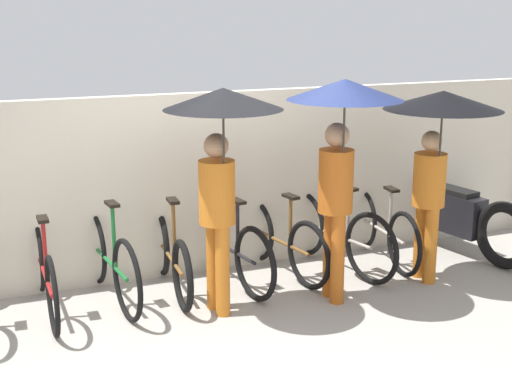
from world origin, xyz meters
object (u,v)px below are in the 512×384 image
object	(u,v)px
parked_bicycle_1	(45,272)
parked_bicycle_3	(171,256)
motorcycle	(452,215)
pedestrian_trailing	(439,128)
parked_bicycle_4	(229,247)
parked_bicycle_6	(335,233)
parked_bicycle_7	(382,228)
pedestrian_leading	(221,139)
parked_bicycle_2	(109,260)
parked_bicycle_5	(280,240)
pedestrian_center	(342,129)

from	to	relation	value
parked_bicycle_1	parked_bicycle_3	bearing A→B (deg)	-88.87
parked_bicycle_1	motorcycle	bearing A→B (deg)	-89.92
pedestrian_trailing	parked_bicycle_4	bearing A→B (deg)	-20.35
parked_bicycle_3	parked_bicycle_6	world-z (taller)	parked_bicycle_6
parked_bicycle_3	pedestrian_trailing	size ratio (longest dim) A/B	0.85
parked_bicycle_4	parked_bicycle_7	xyz separation A→B (m)	(1.77, 0.02, -0.01)
parked_bicycle_1	pedestrian_leading	distance (m)	2.03
parked_bicycle_4	pedestrian_trailing	xyz separation A→B (m)	(1.87, -0.75, 1.19)
parked_bicycle_3	parked_bicycle_4	xyz separation A→B (m)	(0.59, -0.02, 0.02)
parked_bicycle_6	parked_bicycle_3	bearing A→B (deg)	75.29
parked_bicycle_1	parked_bicycle_2	size ratio (longest dim) A/B	1.00
parked_bicycle_3	parked_bicycle_6	bearing A→B (deg)	-88.21
parked_bicycle_2	parked_bicycle_3	world-z (taller)	parked_bicycle_2
parked_bicycle_1	pedestrian_leading	world-z (taller)	pedestrian_leading
parked_bicycle_5	parked_bicycle_6	size ratio (longest dim) A/B	0.93
parked_bicycle_5	parked_bicycle_6	distance (m)	0.59
parked_bicycle_2	pedestrian_trailing	distance (m)	3.35
parked_bicycle_3	parked_bicycle_6	distance (m)	1.77
parked_bicycle_2	pedestrian_center	size ratio (longest dim) A/B	0.85
parked_bicycle_3	parked_bicycle_4	size ratio (longest dim) A/B	0.97
pedestrian_center	parked_bicycle_5	bearing A→B (deg)	-74.33
parked_bicycle_6	pedestrian_trailing	distance (m)	1.55
parked_bicycle_5	pedestrian_center	distance (m)	1.58
parked_bicycle_5	parked_bicycle_6	bearing A→B (deg)	-107.83
parked_bicycle_1	parked_bicycle_4	size ratio (longest dim) A/B	1.06
parked_bicycle_2	pedestrian_trailing	bearing A→B (deg)	-110.49
pedestrian_leading	motorcycle	xyz separation A→B (m)	(3.00, 0.73, -1.20)
parked_bicycle_1	pedestrian_leading	xyz separation A→B (m)	(1.45, -0.70, 1.23)
parked_bicycle_2	parked_bicycle_7	world-z (taller)	parked_bicycle_7
pedestrian_center	motorcycle	bearing A→B (deg)	-151.13
parked_bicycle_1	motorcycle	distance (m)	4.46
pedestrian_center	pedestrian_trailing	distance (m)	1.11
parked_bicycle_7	parked_bicycle_5	bearing A→B (deg)	91.79
pedestrian_leading	pedestrian_trailing	world-z (taller)	pedestrian_leading
parked_bicycle_2	parked_bicycle_5	xyz separation A→B (m)	(1.77, 0.04, -0.03)
pedestrian_center	parked_bicycle_1	bearing A→B (deg)	-13.59
pedestrian_leading	parked_bicycle_4	bearing A→B (deg)	-121.67
motorcycle	parked_bicycle_2	bearing A→B (deg)	78.96
parked_bicycle_7	pedestrian_trailing	distance (m)	1.43
parked_bicycle_7	pedestrian_leading	distance (m)	2.53
parked_bicycle_2	parked_bicycle_7	size ratio (longest dim) A/B	1.08
parked_bicycle_1	parked_bicycle_3	distance (m)	1.18
pedestrian_center	motorcycle	size ratio (longest dim) A/B	0.97
parked_bicycle_4	parked_bicycle_3	bearing A→B (deg)	78.09
parked_bicycle_1	parked_bicycle_4	distance (m)	1.77
parked_bicycle_6	pedestrian_leading	bearing A→B (deg)	101.37
parked_bicycle_1	parked_bicycle_4	xyz separation A→B (m)	(1.77, 0.00, 0.00)
parked_bicycle_1	pedestrian_center	bearing A→B (deg)	-108.56
parked_bicycle_7	parked_bicycle_3	bearing A→B (deg)	94.01
motorcycle	parked_bicycle_5	bearing A→B (deg)	77.82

